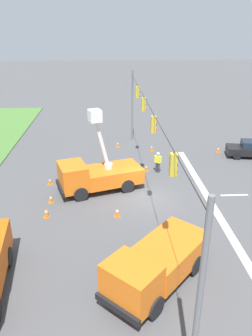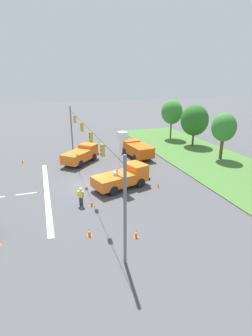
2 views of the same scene
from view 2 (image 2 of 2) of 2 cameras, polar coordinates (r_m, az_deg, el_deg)
ground_plane at (r=28.80m, az=-8.15°, el=-3.90°), size 200.00×200.00×0.00m
grass_verge at (r=36.11m, az=21.17°, el=-0.11°), size 56.00×12.00×0.10m
lane_markings at (r=28.54m, az=-19.85°, el=-5.14°), size 17.60×15.25×0.01m
signal_gantry at (r=27.34m, az=-8.62°, el=4.96°), size 26.20×0.33×7.20m
tree_far_west at (r=49.94m, az=9.94°, el=11.93°), size 4.24×3.75×7.30m
tree_west at (r=45.58m, az=14.70°, el=10.02°), size 4.49×4.58×6.94m
tree_centre at (r=38.88m, az=20.55°, el=8.26°), size 3.40×3.34×6.63m
utility_truck_bucket_lift at (r=27.76m, az=-0.68°, el=-1.70°), size 4.24×6.56×6.01m
utility_truck_support_near at (r=36.30m, az=-9.78°, el=2.91°), size 5.94×5.76×2.23m
utility_truck_support_far at (r=38.34m, az=2.38°, el=4.13°), size 6.42×3.23×2.13m
road_worker at (r=24.29m, az=-9.81°, el=-5.97°), size 0.42×0.57×1.77m
traffic_cone_foreground_left at (r=20.21m, az=-7.98°, el=-13.72°), size 0.36×0.36×0.64m
traffic_cone_mid_left at (r=19.91m, az=2.21°, el=-14.11°), size 0.36×0.36×0.63m
traffic_cone_mid_right at (r=28.39m, az=7.04°, el=-3.59°), size 0.36×0.36×0.59m
traffic_cone_near_bucket at (r=32.23m, az=2.76°, el=-0.49°), size 0.36×0.36×0.71m
traffic_cone_lane_edge_a at (r=30.60m, az=4.00°, el=-1.70°), size 0.36×0.36×0.64m
traffic_cone_lane_edge_b at (r=24.41m, az=-7.52°, el=-7.56°), size 0.36×0.36×0.62m
traffic_cone_far_right at (r=31.19m, az=-5.12°, el=-1.24°), size 0.36×0.36×0.70m
traffic_cone_centre_line at (r=38.51m, az=-21.64°, el=1.36°), size 0.36×0.36×0.59m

